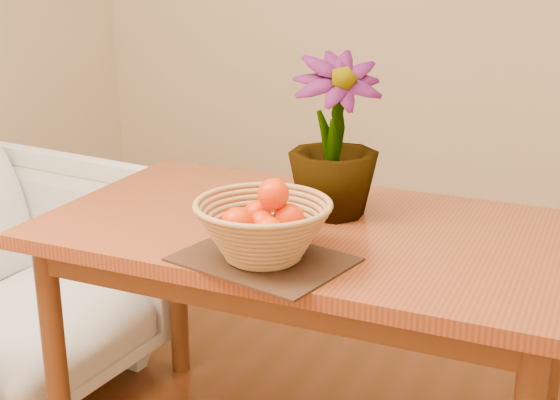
% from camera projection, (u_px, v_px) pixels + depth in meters
% --- Properties ---
extents(table, '(1.40, 0.80, 0.75)m').
position_uv_depth(table, '(309.00, 255.00, 2.08)').
color(table, maroon).
rests_on(table, floor).
extents(placemat, '(0.43, 0.36, 0.01)m').
position_uv_depth(placemat, '(263.00, 259.00, 1.82)').
color(placemat, '#351B13').
rests_on(placemat, table).
extents(wicker_basket, '(0.32, 0.32, 0.13)m').
position_uv_depth(wicker_basket, '(263.00, 232.00, 1.80)').
color(wicker_basket, '#B9834D').
rests_on(wicker_basket, placemat).
extents(orange_pile, '(0.17, 0.16, 0.13)m').
position_uv_depth(orange_pile, '(265.00, 217.00, 1.79)').
color(orange_pile, '#F23803').
rests_on(orange_pile, wicker_basket).
extents(potted_plant, '(0.34, 0.34, 0.44)m').
position_uv_depth(potted_plant, '(334.00, 136.00, 2.07)').
color(potted_plant, '#184513').
rests_on(potted_plant, table).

